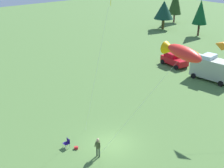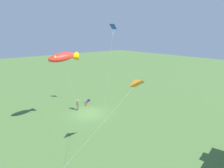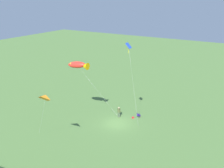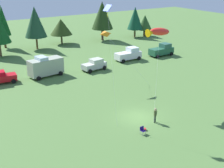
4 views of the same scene
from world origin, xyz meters
name	(u,v)px [view 2 (image 2 of 4)]	position (x,y,z in m)	size (l,w,h in m)	color
ground_plane	(89,113)	(0.00, 0.00, 0.00)	(160.00, 160.00, 0.00)	#4B7037
person_kite_flyer	(78,104)	(0.76, -2.04, 1.02)	(0.54, 0.45, 1.74)	#475640
folding_chair	(88,101)	(-2.01, -3.36, 0.49)	(0.48, 0.48, 0.82)	navy
backpack_on_grass	(86,105)	(-1.29, -2.90, 0.11)	(0.32, 0.22, 0.22)	red
kite_large_fish	(64,57)	(4.56, 2.72, 9.06)	(5.77, 5.20, 9.70)	red
kite_delta_orange	(134,82)	(2.56, 11.21, 7.62)	(6.03, 3.73, 8.09)	orange
kite_diamond_blue	(113,30)	(-2.88, 2.04, 11.93)	(0.86, 3.20, 12.74)	blue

